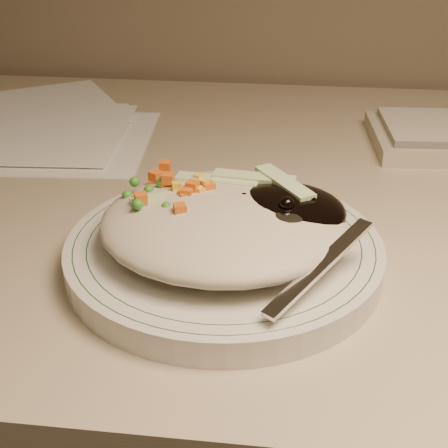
# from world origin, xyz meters

# --- Properties ---
(desk) EXTENTS (1.40, 0.70, 0.74)m
(desk) POSITION_xyz_m (0.00, 1.38, 0.54)
(desk) COLOR tan
(desk) RESTS_ON ground
(plate) EXTENTS (0.25, 0.25, 0.02)m
(plate) POSITION_xyz_m (-0.07, 1.21, 0.75)
(plate) COLOR silver
(plate) RESTS_ON desk
(plate_rim) EXTENTS (0.24, 0.24, 0.00)m
(plate_rim) POSITION_xyz_m (-0.07, 1.21, 0.76)
(plate_rim) COLOR #144723
(plate_rim) RESTS_ON plate
(meal) EXTENTS (0.21, 0.19, 0.05)m
(meal) POSITION_xyz_m (-0.07, 1.21, 0.78)
(meal) COLOR #B4AC92
(meal) RESTS_ON plate
(papers) EXTENTS (0.41, 0.37, 0.00)m
(papers) POSITION_xyz_m (-0.38, 1.49, 0.74)
(papers) COLOR white
(papers) RESTS_ON desk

